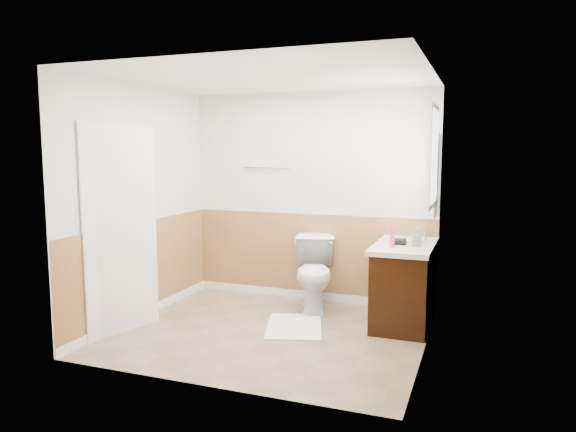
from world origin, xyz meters
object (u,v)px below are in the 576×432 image
at_px(toilet, 315,274).
at_px(vanity_cabinet, 405,286).
at_px(lotion_bottle, 392,237).
at_px(soap_dispenser, 416,237).
at_px(bath_mat, 294,326).

relative_size(toilet, vanity_cabinet, 0.75).
xyz_separation_m(lotion_bottle, soap_dispenser, (0.22, 0.14, -0.01)).
bearing_deg(bath_mat, soap_dispenser, 19.77).
bearing_deg(toilet, vanity_cabinet, -24.82).
bearing_deg(bath_mat, toilet, 90.00).
relative_size(bath_mat, vanity_cabinet, 0.73).
xyz_separation_m(vanity_cabinet, soap_dispenser, (0.12, -0.14, 0.55)).
bearing_deg(lotion_bottle, bath_mat, -163.79).
xyz_separation_m(toilet, bath_mat, (-0.00, -0.69, -0.40)).
xyz_separation_m(bath_mat, soap_dispenser, (1.16, 0.42, 0.94)).
relative_size(lotion_bottle, soap_dispenser, 1.13).
distance_m(bath_mat, lotion_bottle, 1.36).
xyz_separation_m(toilet, vanity_cabinet, (1.04, -0.13, -0.01)).
distance_m(toilet, lotion_bottle, 1.16).
height_order(vanity_cabinet, lotion_bottle, lotion_bottle).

